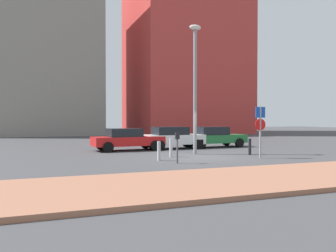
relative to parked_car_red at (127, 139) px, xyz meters
The scene contains 13 objects.
ground_plane 5.84m from the parked_car_red, 63.68° to the right, with size 120.00×120.00×0.00m, color #424244.
sidewalk_brick 12.36m from the parked_car_red, 77.98° to the right, with size 40.00×4.42×0.14m, color #9E664C.
parked_car_red is the anchor object (origin of this frame).
parked_car_white 3.25m from the parked_car_red, ahead, with size 3.94×2.06×1.48m.
parked_car_green 6.41m from the parked_car_red, ahead, with size 4.58×2.07×1.46m.
parking_sign_post 8.59m from the parked_car_red, 51.49° to the right, with size 0.60×0.10×2.65m.
parking_meter 7.16m from the parked_car_red, 85.59° to the right, with size 0.18×0.14×1.38m.
street_lamp 5.95m from the parked_car_red, 49.73° to the right, with size 0.70×0.36×7.36m.
traffic_bollard_near 7.70m from the parked_car_red, 41.04° to the right, with size 0.16×0.16×0.91m, color black.
traffic_bollard_mid 5.81m from the parked_car_red, 88.60° to the right, with size 0.17×0.17×0.93m, color #B7B7BC.
traffic_bollard_far 4.71m from the parked_car_red, 74.57° to the right, with size 0.17×0.17×0.99m, color #B7B7BC.
building_colorful_midrise 32.81m from the parked_car_red, 59.53° to the left, with size 15.06×15.01×31.62m, color #BF3833.
building_under_construction 28.06m from the parked_car_red, 101.02° to the left, with size 14.67×12.16×21.08m, color gray.
Camera 1 is at (-7.87, -16.23, 2.00)m, focal length 36.79 mm.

